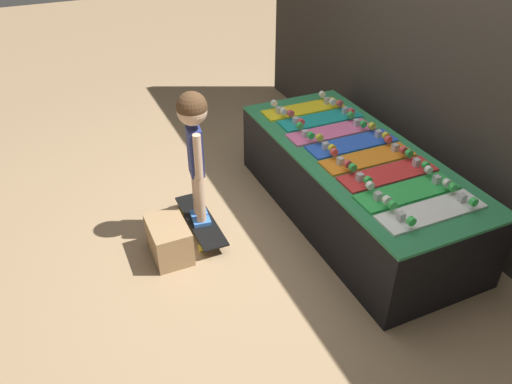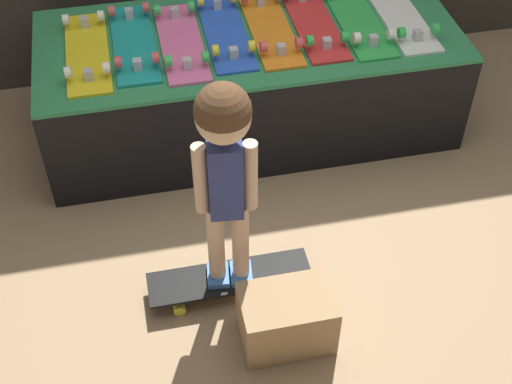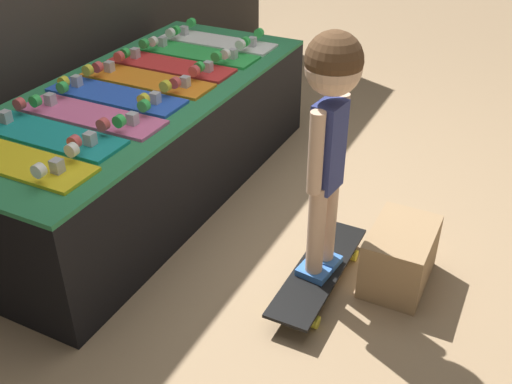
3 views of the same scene
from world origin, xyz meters
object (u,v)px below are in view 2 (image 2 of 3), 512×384
skateboard_pink_on_rack (181,41)px  skateboard_red_on_rack (314,22)px  skateboard_orange_on_rack (270,28)px  skateboard_white_on_rack (401,15)px  skateboard_blue_on_rack (225,31)px  storage_box (287,319)px  skateboard_on_floor (230,279)px  child (225,154)px  skateboard_green_on_rack (358,20)px  skateboard_yellow_on_rack (87,51)px  skateboard_teal_on_rack (134,42)px

skateboard_pink_on_rack → skateboard_red_on_rack: size_ratio=1.00×
skateboard_orange_on_rack → skateboard_white_on_rack: same height
skateboard_red_on_rack → skateboard_white_on_rack: 0.45m
skateboard_blue_on_rack → storage_box: (-0.02, -1.41, -0.45)m
skateboard_blue_on_rack → skateboard_on_floor: 1.25m
skateboard_red_on_rack → child: size_ratio=0.69×
skateboard_pink_on_rack → skateboard_blue_on_rack: (0.22, 0.04, 0.00)m
skateboard_blue_on_rack → skateboard_green_on_rack: same height
skateboard_blue_on_rack → skateboard_white_on_rack: size_ratio=1.00×
skateboard_yellow_on_rack → child: size_ratio=0.69×
skateboard_blue_on_rack → skateboard_green_on_rack: (0.67, -0.03, 0.00)m
skateboard_blue_on_rack → child: 1.16m
skateboard_white_on_rack → storage_box: size_ratio=1.87×
skateboard_teal_on_rack → skateboard_orange_on_rack: bearing=-1.3°
skateboard_teal_on_rack → storage_box: 1.54m
skateboard_blue_on_rack → skateboard_white_on_rack: (0.90, -0.04, 0.00)m
skateboard_yellow_on_rack → child: bearing=-66.4°
skateboard_pink_on_rack → skateboard_blue_on_rack: 0.23m
skateboard_on_floor → skateboard_red_on_rack: bearing=59.9°
skateboard_red_on_rack → skateboard_green_on_rack: 0.23m
skateboard_blue_on_rack → skateboard_on_floor: (-0.20, -1.13, -0.51)m
skateboard_green_on_rack → storage_box: bearing=-116.7°
skateboard_orange_on_rack → skateboard_green_on_rack: 0.45m
skateboard_white_on_rack → skateboard_red_on_rack: bearing=177.0°
skateboard_on_floor → storage_box: (0.18, -0.29, 0.06)m
skateboard_on_floor → skateboard_yellow_on_rack: bearing=113.6°
skateboard_yellow_on_rack → skateboard_orange_on_rack: size_ratio=1.00×
skateboard_on_floor → storage_box: size_ratio=1.90×
skateboard_pink_on_rack → skateboard_white_on_rack: (1.12, 0.01, 0.00)m
skateboard_blue_on_rack → skateboard_white_on_rack: same height
skateboard_red_on_rack → skateboard_blue_on_rack: bearing=178.4°
skateboard_pink_on_rack → child: (0.03, -1.08, 0.21)m
skateboard_blue_on_rack → skateboard_on_floor: bearing=-100.0°
skateboard_yellow_on_rack → storage_box: 1.59m
child → skateboard_orange_on_rack: bearing=75.9°
child → storage_box: (0.18, -0.29, -0.66)m
skateboard_red_on_rack → child: bearing=-120.1°
skateboard_yellow_on_rack → child: 1.21m
skateboard_white_on_rack → skateboard_yellow_on_rack: bearing=-180.0°
skateboard_teal_on_rack → skateboard_on_floor: bearing=-77.4°
skateboard_on_floor → skateboard_green_on_rack: bearing=51.4°
skateboard_teal_on_rack → skateboard_white_on_rack: size_ratio=1.00×
skateboard_green_on_rack → skateboard_on_floor: bearing=-128.6°
skateboard_on_floor → skateboard_pink_on_rack: bearing=91.4°
skateboard_blue_on_rack → skateboard_yellow_on_rack: bearing=-176.9°
skateboard_yellow_on_rack → skateboard_on_floor: bearing=-66.4°
skateboard_green_on_rack → skateboard_white_on_rack: size_ratio=1.00×
skateboard_teal_on_rack → skateboard_blue_on_rack: size_ratio=1.00×
skateboard_yellow_on_rack → skateboard_orange_on_rack: (0.90, 0.02, 0.00)m
skateboard_green_on_rack → storage_box: (-0.69, -1.38, -0.45)m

